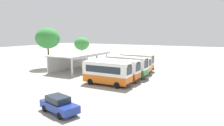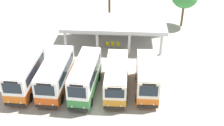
# 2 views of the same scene
# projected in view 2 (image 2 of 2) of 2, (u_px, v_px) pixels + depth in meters

# --- Properties ---
(ground_plane) EXTENTS (180.00, 180.00, 0.00)m
(ground_plane) POSITION_uv_depth(u_px,v_px,m) (88.00, 106.00, 29.04)
(ground_plane) COLOR #A39E93
(city_bus_nearest_orange) EXTENTS (2.51, 7.28, 3.40)m
(city_bus_nearest_orange) POSITION_uv_depth(u_px,v_px,m) (26.00, 73.00, 30.70)
(city_bus_nearest_orange) COLOR black
(city_bus_nearest_orange) RESTS_ON ground
(city_bus_second_in_row) EXTENTS (2.66, 7.74, 3.36)m
(city_bus_second_in_row) POSITION_uv_depth(u_px,v_px,m) (56.00, 74.00, 30.64)
(city_bus_second_in_row) COLOR black
(city_bus_second_in_row) RESTS_ON ground
(city_bus_middle_cream) EXTENTS (2.60, 7.53, 3.51)m
(city_bus_middle_cream) POSITION_uv_depth(u_px,v_px,m) (85.00, 76.00, 30.12)
(city_bus_middle_cream) COLOR black
(city_bus_middle_cream) RESTS_ON ground
(city_bus_fourth_amber) EXTENTS (2.37, 7.49, 3.04)m
(city_bus_fourth_amber) POSITION_uv_depth(u_px,v_px,m) (116.00, 77.00, 30.48)
(city_bus_fourth_amber) COLOR black
(city_bus_fourth_amber) RESTS_ON ground
(city_bus_fifth_blue) EXTENTS (2.28, 6.75, 3.29)m
(city_bus_fifth_blue) POSITION_uv_depth(u_px,v_px,m) (147.00, 76.00, 30.31)
(city_bus_fifth_blue) COLOR black
(city_bus_fifth_blue) RESTS_ON ground
(terminal_canopy) EXTENTS (13.69, 6.28, 3.40)m
(terminal_canopy) POSITION_uv_depth(u_px,v_px,m) (115.00, 25.00, 39.77)
(terminal_canopy) COLOR silver
(terminal_canopy) RESTS_ON ground
(waiting_chair_end_by_column) EXTENTS (0.44, 0.44, 0.86)m
(waiting_chair_end_by_column) POSITION_uv_depth(u_px,v_px,m) (107.00, 44.00, 39.46)
(waiting_chair_end_by_column) COLOR slate
(waiting_chair_end_by_column) RESTS_ON ground
(waiting_chair_second_from_end) EXTENTS (0.44, 0.44, 0.86)m
(waiting_chair_second_from_end) POSITION_uv_depth(u_px,v_px,m) (113.00, 44.00, 39.45)
(waiting_chair_second_from_end) COLOR slate
(waiting_chair_second_from_end) RESTS_ON ground
(waiting_chair_middle_seat) EXTENTS (0.44, 0.44, 0.86)m
(waiting_chair_middle_seat) POSITION_uv_depth(u_px,v_px,m) (118.00, 45.00, 39.35)
(waiting_chair_middle_seat) COLOR slate
(waiting_chair_middle_seat) RESTS_ON ground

